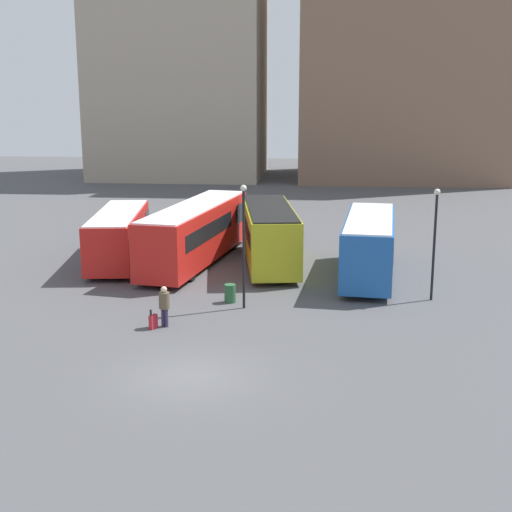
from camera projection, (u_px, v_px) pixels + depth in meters
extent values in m
plane|color=#4C4C4F|center=(190.00, 376.00, 24.36)|extent=(160.00, 160.00, 0.00)
cube|color=tan|center=(181.00, 56.00, 79.02)|extent=(18.29, 15.90, 26.42)
cube|color=#7F604C|center=(403.00, 42.00, 76.62)|extent=(21.70, 16.86, 29.28)
cube|color=red|center=(118.00, 236.00, 40.04)|extent=(3.48, 9.23, 2.57)
cube|color=black|center=(128.00, 219.00, 43.56)|extent=(2.63, 1.95, 0.98)
cube|color=black|center=(116.00, 233.00, 39.17)|extent=(3.12, 6.02, 0.77)
cube|color=white|center=(117.00, 213.00, 39.74)|extent=(3.27, 9.03, 0.08)
cylinder|color=black|center=(126.00, 244.00, 43.00)|extent=(2.41, 1.20, 0.93)
cylinder|color=black|center=(111.00, 267.00, 37.56)|extent=(2.41, 1.20, 0.93)
cube|color=red|center=(196.00, 232.00, 39.97)|extent=(4.49, 12.54, 2.95)
cube|color=black|center=(222.00, 211.00, 44.64)|extent=(2.86, 2.64, 1.12)
cube|color=black|center=(189.00, 229.00, 38.85)|extent=(3.78, 8.18, 0.89)
cube|color=white|center=(195.00, 206.00, 39.63)|extent=(4.25, 12.27, 0.08)
cylinder|color=black|center=(217.00, 241.00, 43.85)|extent=(2.52, 1.41, 1.03)
cylinder|color=black|center=(172.00, 270.00, 36.66)|extent=(2.52, 1.41, 1.03)
cube|color=gold|center=(270.00, 235.00, 39.47)|extent=(3.95, 9.92, 2.93)
cube|color=black|center=(264.00, 216.00, 43.23)|extent=(2.82, 2.14, 1.11)
cube|color=black|center=(271.00, 231.00, 38.54)|extent=(3.46, 6.49, 0.88)
cube|color=black|center=(270.00, 208.00, 39.12)|extent=(3.72, 9.70, 0.08)
cylinder|color=black|center=(265.00, 245.00, 42.66)|extent=(2.56, 1.33, 0.98)
cylinder|color=black|center=(274.00, 270.00, 36.84)|extent=(2.56, 1.33, 0.98)
cube|color=#1E56A3|center=(369.00, 246.00, 36.78)|extent=(3.36, 9.69, 2.84)
cube|color=black|center=(372.00, 225.00, 40.43)|extent=(2.64, 1.99, 1.08)
cube|color=black|center=(369.00, 242.00, 35.89)|extent=(3.06, 6.29, 0.85)
cube|color=white|center=(370.00, 218.00, 36.45)|extent=(3.15, 9.48, 0.08)
cylinder|color=black|center=(370.00, 255.00, 39.87)|extent=(2.43, 1.30, 1.07)
cylinder|color=black|center=(366.00, 282.00, 34.23)|extent=(2.43, 1.30, 1.07)
cylinder|color=#382D4C|center=(163.00, 317.00, 29.43)|extent=(0.20, 0.20, 0.78)
cylinder|color=#382D4C|center=(166.00, 318.00, 29.34)|extent=(0.20, 0.20, 0.78)
cylinder|color=brown|center=(164.00, 300.00, 29.22)|extent=(0.59, 0.59, 0.68)
sphere|color=beige|center=(164.00, 289.00, 29.11)|extent=(0.26, 0.26, 0.26)
cube|color=#B7232D|center=(153.00, 322.00, 29.15)|extent=(0.32, 0.43, 0.59)
cube|color=black|center=(151.00, 313.00, 28.93)|extent=(0.09, 0.06, 0.27)
cylinder|color=black|center=(244.00, 250.00, 31.37)|extent=(0.12, 0.12, 5.33)
sphere|color=beige|center=(243.00, 188.00, 30.75)|extent=(0.28, 0.28, 0.28)
cylinder|color=black|center=(434.00, 248.00, 32.66)|extent=(0.12, 0.12, 4.99)
sphere|color=beige|center=(437.00, 192.00, 32.07)|extent=(0.28, 0.28, 0.28)
cylinder|color=#285633|center=(230.00, 293.00, 32.75)|extent=(0.52, 0.52, 0.85)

